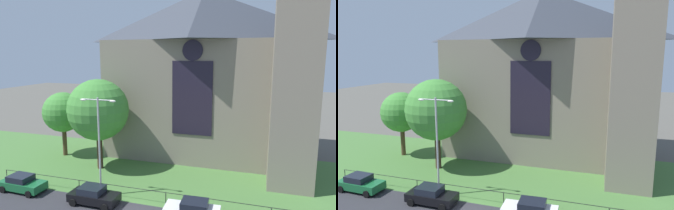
{
  "view_description": "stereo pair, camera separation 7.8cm",
  "coord_description": "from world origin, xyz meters",
  "views": [
    {
      "loc": [
        9.92,
        -20.05,
        12.47
      ],
      "look_at": [
        1.03,
        8.0,
        7.5
      ],
      "focal_mm": 32.67,
      "sensor_mm": 36.0,
      "label": 1
    },
    {
      "loc": [
        9.99,
        -20.03,
        12.47
      ],
      "look_at": [
        1.03,
        8.0,
        7.5
      ],
      "focal_mm": 32.67,
      "sensor_mm": 36.0,
      "label": 2
    }
  ],
  "objects": [
    {
      "name": "streetlamp_near",
      "position": [
        -3.42,
        2.4,
        5.56
      ],
      "size": [
        3.37,
        0.26,
        8.82
      ],
      "color": "#B2B2B7",
      "rests_on": "ground"
    },
    {
      "name": "church_building",
      "position": [
        3.36,
        17.09,
        10.27
      ],
      "size": [
        23.2,
        16.2,
        26.0
      ],
      "color": "gray",
      "rests_on": "ground"
    },
    {
      "name": "tree_left_near",
      "position": [
        -6.9,
        8.31,
        6.51
      ],
      "size": [
        6.57,
        6.57,
        9.82
      ],
      "color": "#423021",
      "rests_on": "ground"
    },
    {
      "name": "parked_car_green",
      "position": [
        -10.76,
        1.04,
        0.74
      ],
      "size": [
        4.25,
        2.13,
        1.51
      ],
      "rotation": [
        0.0,
        0.0,
        -0.03
      ],
      "color": "#196033",
      "rests_on": "ground"
    },
    {
      "name": "ground",
      "position": [
        0.0,
        10.0,
        0.0
      ],
      "size": [
        160.0,
        160.0,
        0.0
      ],
      "primitive_type": "plane",
      "color": "#56544C"
    },
    {
      "name": "iron_railing",
      "position": [
        2.59,
        2.5,
        0.98
      ],
      "size": [
        33.3,
        0.07,
        1.13
      ],
      "color": "black",
      "rests_on": "ground"
    },
    {
      "name": "tree_left_far",
      "position": [
        -13.31,
        10.9,
        5.4
      ],
      "size": [
        4.86,
        4.86,
        7.86
      ],
      "color": "#4C3823",
      "rests_on": "ground"
    },
    {
      "name": "parked_car_black",
      "position": [
        -3.26,
        0.89,
        0.74
      ],
      "size": [
        4.2,
        2.03,
        1.51
      ],
      "rotation": [
        0.0,
        0.0,
        0.0
      ],
      "color": "black",
      "rests_on": "ground"
    },
    {
      "name": "grass_verge",
      "position": [
        0.0,
        8.0,
        0.0
      ],
      "size": [
        120.0,
        20.0,
        0.01
      ],
      "primitive_type": "cube",
      "color": "#477538",
      "rests_on": "ground"
    },
    {
      "name": "parked_car_white",
      "position": [
        5.2,
        1.02,
        0.74
      ],
      "size": [
        4.27,
        2.17,
        1.51
      ],
      "rotation": [
        0.0,
        0.0,
        3.18
      ],
      "color": "silver",
      "rests_on": "ground"
    }
  ]
}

